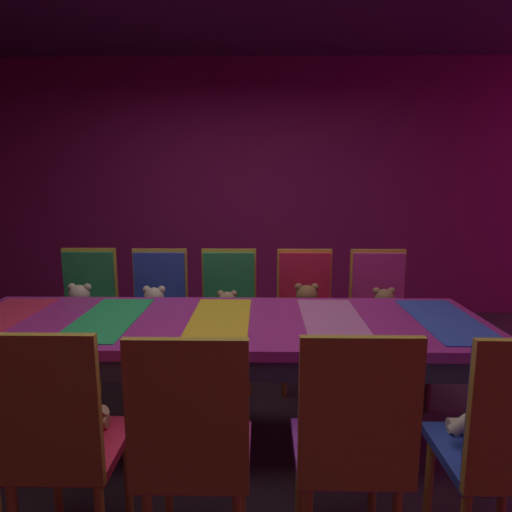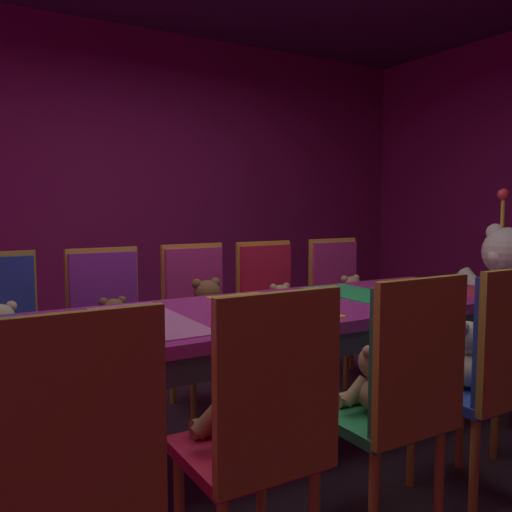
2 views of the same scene
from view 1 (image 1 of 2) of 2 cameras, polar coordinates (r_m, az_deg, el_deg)
ground_plane at (r=2.70m, az=-4.57°, el=-23.49°), size 7.90×7.90×0.00m
wall_right at (r=4.85m, az=-1.88°, el=8.86°), size 0.12×6.40×2.80m
banquet_table at (r=2.40m, az=-4.79°, el=-10.27°), size 0.90×2.88×0.75m
teddy_left_0 at (r=1.98m, az=28.76°, el=-18.32°), size 0.24×0.31×0.29m
chair_left_1 at (r=1.69m, az=12.78°, el=-21.88°), size 0.42×0.41×0.98m
teddy_left_1 at (r=1.82m, az=11.78°, el=-20.13°), size 0.22×0.29×0.27m
chair_left_2 at (r=1.65m, az=-8.48°, el=-22.53°), size 0.42×0.41×0.98m
teddy_left_2 at (r=1.78m, az=-7.68°, el=-19.90°), size 0.27×0.35×0.33m
chair_left_3 at (r=1.83m, az=-25.18°, el=-20.05°), size 0.42×0.41×0.98m
teddy_left_3 at (r=1.95m, az=-23.21°, el=-18.69°), size 0.22×0.28×0.27m
chair_right_0 at (r=3.32m, az=15.96°, el=-5.99°), size 0.42×0.41×0.98m
teddy_right_0 at (r=3.19m, az=16.62°, el=-6.96°), size 0.23×0.30×0.28m
chair_right_1 at (r=3.23m, az=6.48°, el=-6.14°), size 0.42×0.41×0.98m
teddy_right_1 at (r=3.09m, az=6.74°, el=-6.96°), size 0.26×0.33×0.31m
chair_right_2 at (r=3.22m, az=-3.65°, el=-6.11°), size 0.42×0.41×0.98m
teddy_right_2 at (r=3.09m, az=-3.85°, el=-7.32°), size 0.21×0.27×0.26m
chair_right_3 at (r=3.30m, az=-12.75°, el=-5.95°), size 0.42×0.41×0.98m
teddy_right_3 at (r=3.17m, az=-13.35°, el=-6.89°), size 0.24×0.31×0.29m
chair_right_4 at (r=3.49m, az=-21.41°, el=-5.54°), size 0.42×0.41×0.98m
teddy_right_4 at (r=3.36m, az=-22.33°, el=-6.32°), size 0.25×0.32×0.30m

